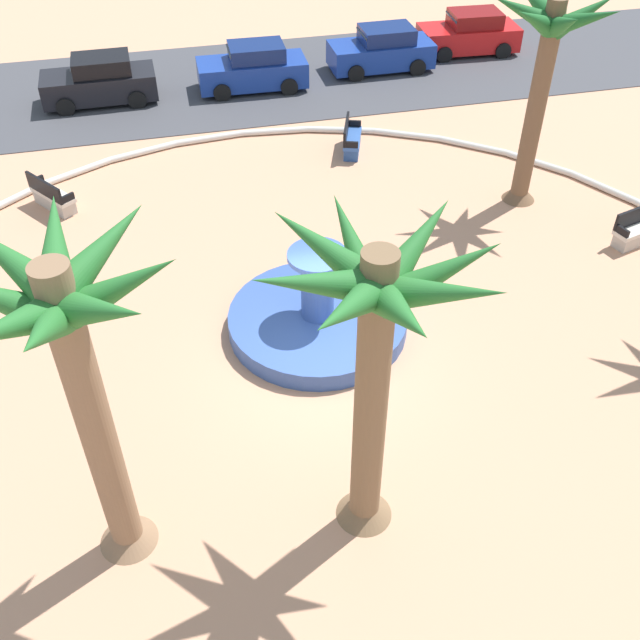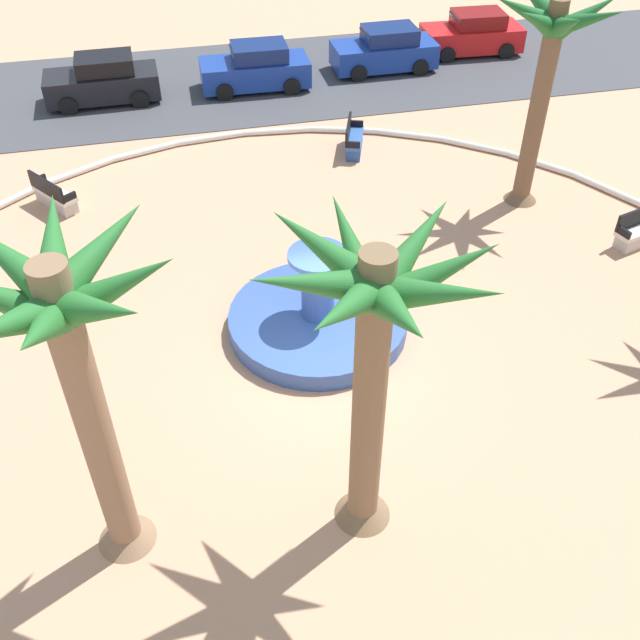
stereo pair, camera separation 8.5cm
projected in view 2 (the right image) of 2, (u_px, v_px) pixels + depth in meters
The scene contains 14 objects.
ground_plane at pixel (321, 365), 16.45m from camera, with size 80.00×80.00×0.00m, color tan.
plaza_curb at pixel (321, 362), 16.39m from camera, with size 23.03×23.03×0.20m, color silver.
street_asphalt at pixel (227, 83), 28.21m from camera, with size 48.00×8.00×0.03m, color #424247.
fountain at pixel (318, 318), 17.20m from camera, with size 4.18×4.18×2.15m.
palm_tree_by_curb at pixel (374, 333), 10.56m from camera, with size 3.68×3.60×6.11m.
palm_tree_mid_plaza at pixel (549, 55), 18.96m from camera, with size 3.37×3.45×5.98m.
palm_tree_far_side at pixel (72, 350), 10.11m from camera, with size 3.43×3.52×6.31m.
bench_west at pixel (354, 141), 23.84m from camera, with size 1.00×1.68×1.00m.
bench_north at pixel (640, 232), 19.85m from camera, with size 1.68×0.91×1.00m.
bench_southeast at pixel (55, 197), 21.24m from camera, with size 1.35×1.59×1.00m.
parked_car_leftmost at pixel (103, 81), 26.46m from camera, with size 4.01×1.94×1.67m.
parked_car_second at pixel (256, 68), 27.33m from camera, with size 4.05×2.01×1.67m.
parked_car_third at pixel (385, 51), 28.67m from camera, with size 4.00×1.93×1.67m.
parked_car_rightmost at pixel (472, 34), 30.03m from camera, with size 4.10×2.10×1.67m.
Camera 2 is at (-2.70, -11.52, 11.47)m, focal length 41.36 mm.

